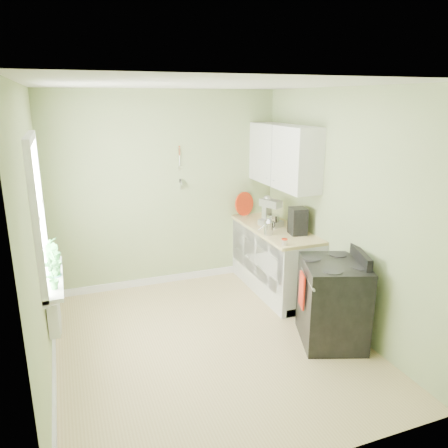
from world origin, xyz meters
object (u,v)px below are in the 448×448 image
object	(u,v)px
stove	(333,302)
coffee_maker	(298,222)
kettle	(269,227)
stand_mixer	(270,213)

from	to	relation	value
stove	coffee_maker	xyz separation A→B (m)	(0.13, 1.04, 0.61)
kettle	coffee_maker	xyz separation A→B (m)	(0.35, -0.11, 0.06)
stand_mixer	kettle	world-z (taller)	stand_mixer
kettle	coffee_maker	distance (m)	0.37
stove	kettle	size ratio (longest dim) A/B	4.99
stove	coffee_maker	world-z (taller)	coffee_maker
stove	kettle	world-z (taller)	kettle
kettle	coffee_maker	size ratio (longest dim) A/B	0.60
stove	coffee_maker	bearing A→B (deg)	82.76
stand_mixer	kettle	bearing A→B (deg)	-119.54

